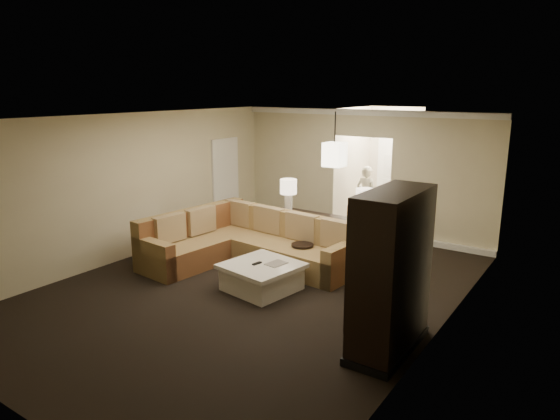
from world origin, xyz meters
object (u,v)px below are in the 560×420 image
Objects in this scene: coffee_table at (262,276)px; console_table at (324,233)px; drink_table at (302,252)px; person at (366,193)px; sectional_sofa at (246,244)px; armoire at (390,276)px.

console_table reaches higher than coffee_table.
drink_table is (0.02, -0.83, -0.14)m from console_table.
console_table is at bearing 102.94° from person.
person is (-0.30, 4.65, 0.58)m from coffee_table.
coffee_table is at bearing 99.07° from person.
coffee_table is at bearing -35.00° from sectional_sofa.
console_table is (0.06, 1.97, 0.27)m from coffee_table.
sectional_sofa is 2.17× the size of person.
armoire is at bearing -46.60° from console_table.
person is (0.71, 3.79, 0.42)m from sectional_sofa.
armoire is at bearing -17.94° from sectional_sofa.
drink_table is 0.31× the size of person.
sectional_sofa is at bearing 84.87° from person.
sectional_sofa reaches higher than coffee_table.
person is at bearing 93.64° from coffee_table.
console_table is at bearing 132.58° from armoire.
armoire is (3.46, -1.50, 0.60)m from sectional_sofa.
armoire reaches higher than console_table.
armoire reaches higher than drink_table.
person is at bearing 84.99° from sectional_sofa.
armoire is 4.10× the size of drink_table.
person is (-0.35, 2.68, 0.31)m from console_table.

